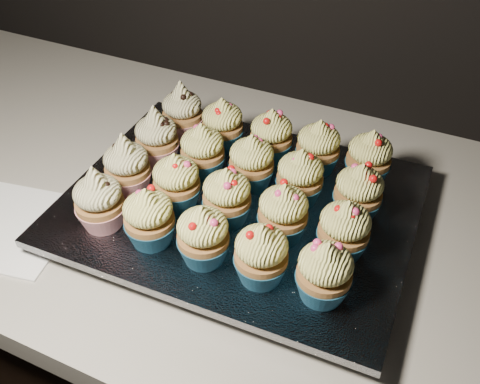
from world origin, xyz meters
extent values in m
cube|color=black|center=(0.00, 1.70, 0.43)|extent=(2.40, 0.60, 0.86)
cube|color=beige|center=(0.00, 1.70, 0.88)|extent=(2.44, 0.64, 0.04)
cube|color=white|center=(-0.07, 1.52, 0.90)|extent=(0.18, 0.18, 0.00)
cube|color=black|center=(0.21, 1.66, 0.91)|extent=(0.43, 0.34, 0.02)
cube|color=silver|center=(0.21, 1.66, 0.93)|extent=(0.47, 0.37, 0.01)
cone|color=maroon|center=(0.06, 1.55, 0.95)|extent=(0.06, 0.06, 0.03)
ellipsoid|color=beige|center=(0.06, 1.55, 0.99)|extent=(0.06, 0.06, 0.04)
cone|color=beige|center=(0.06, 1.55, 1.02)|extent=(0.03, 0.03, 0.03)
cone|color=navy|center=(0.14, 1.55, 0.95)|extent=(0.06, 0.06, 0.03)
ellipsoid|color=#FFF880|center=(0.14, 1.55, 0.99)|extent=(0.06, 0.06, 0.04)
cone|color=#FFF880|center=(0.14, 1.55, 1.01)|extent=(0.03, 0.03, 0.02)
cone|color=navy|center=(0.21, 1.55, 0.95)|extent=(0.06, 0.06, 0.03)
ellipsoid|color=#FFF880|center=(0.21, 1.55, 0.99)|extent=(0.06, 0.06, 0.04)
cone|color=#FFF880|center=(0.21, 1.55, 1.01)|extent=(0.03, 0.03, 0.02)
cone|color=navy|center=(0.28, 1.55, 0.95)|extent=(0.06, 0.06, 0.03)
ellipsoid|color=#FFF880|center=(0.28, 1.55, 0.99)|extent=(0.06, 0.06, 0.04)
cone|color=#FFF880|center=(0.28, 1.55, 1.01)|extent=(0.03, 0.03, 0.02)
cone|color=navy|center=(0.36, 1.56, 0.95)|extent=(0.06, 0.06, 0.03)
ellipsoid|color=#FFF880|center=(0.36, 1.56, 0.99)|extent=(0.06, 0.06, 0.04)
cone|color=#FFF880|center=(0.36, 1.56, 1.01)|extent=(0.03, 0.03, 0.02)
cone|color=maroon|center=(0.06, 1.62, 0.95)|extent=(0.06, 0.06, 0.03)
ellipsoid|color=beige|center=(0.06, 1.62, 0.99)|extent=(0.06, 0.06, 0.04)
cone|color=beige|center=(0.06, 1.62, 1.02)|extent=(0.03, 0.03, 0.03)
cone|color=navy|center=(0.13, 1.63, 0.95)|extent=(0.06, 0.06, 0.03)
ellipsoid|color=#FFF880|center=(0.13, 1.63, 0.99)|extent=(0.06, 0.06, 0.04)
cone|color=#FFF880|center=(0.13, 1.63, 1.01)|extent=(0.03, 0.03, 0.02)
cone|color=navy|center=(0.21, 1.63, 0.95)|extent=(0.06, 0.06, 0.03)
ellipsoid|color=#FFF880|center=(0.21, 1.63, 0.99)|extent=(0.06, 0.06, 0.04)
cone|color=#FFF880|center=(0.21, 1.63, 1.01)|extent=(0.03, 0.03, 0.02)
cone|color=navy|center=(0.28, 1.63, 0.95)|extent=(0.06, 0.06, 0.03)
ellipsoid|color=#FFF880|center=(0.28, 1.63, 0.99)|extent=(0.06, 0.06, 0.04)
cone|color=#FFF880|center=(0.28, 1.63, 1.01)|extent=(0.03, 0.03, 0.02)
cone|color=navy|center=(0.36, 1.63, 0.95)|extent=(0.06, 0.06, 0.03)
ellipsoid|color=#FFF880|center=(0.36, 1.63, 0.99)|extent=(0.06, 0.06, 0.04)
cone|color=#FFF880|center=(0.36, 1.63, 1.01)|extent=(0.03, 0.03, 0.02)
cone|color=maroon|center=(0.06, 1.70, 0.95)|extent=(0.06, 0.06, 0.03)
ellipsoid|color=beige|center=(0.06, 1.70, 0.99)|extent=(0.06, 0.06, 0.04)
cone|color=beige|center=(0.06, 1.70, 1.02)|extent=(0.03, 0.03, 0.03)
cone|color=navy|center=(0.13, 1.70, 0.95)|extent=(0.06, 0.06, 0.03)
ellipsoid|color=#FFF880|center=(0.13, 1.70, 0.99)|extent=(0.06, 0.06, 0.04)
cone|color=#FFF880|center=(0.13, 1.70, 1.01)|extent=(0.03, 0.03, 0.02)
cone|color=navy|center=(0.20, 1.70, 0.95)|extent=(0.06, 0.06, 0.03)
ellipsoid|color=#FFF880|center=(0.20, 1.70, 0.99)|extent=(0.06, 0.06, 0.04)
cone|color=#FFF880|center=(0.20, 1.70, 1.01)|extent=(0.03, 0.03, 0.02)
cone|color=navy|center=(0.28, 1.70, 0.95)|extent=(0.06, 0.06, 0.03)
ellipsoid|color=#FFF880|center=(0.28, 1.70, 0.99)|extent=(0.06, 0.06, 0.04)
cone|color=#FFF880|center=(0.28, 1.70, 1.01)|extent=(0.03, 0.03, 0.02)
cone|color=navy|center=(0.35, 1.70, 0.95)|extent=(0.06, 0.06, 0.03)
ellipsoid|color=#FFF880|center=(0.35, 1.70, 0.99)|extent=(0.06, 0.06, 0.04)
cone|color=#FFF880|center=(0.35, 1.70, 1.01)|extent=(0.03, 0.03, 0.02)
cone|color=maroon|center=(0.06, 1.77, 0.95)|extent=(0.06, 0.06, 0.03)
ellipsoid|color=beige|center=(0.06, 1.77, 0.99)|extent=(0.06, 0.06, 0.04)
cone|color=beige|center=(0.06, 1.77, 1.02)|extent=(0.03, 0.03, 0.03)
cone|color=navy|center=(0.13, 1.77, 0.95)|extent=(0.06, 0.06, 0.03)
ellipsoid|color=#FFF880|center=(0.13, 1.77, 0.99)|extent=(0.06, 0.06, 0.04)
cone|color=#FFF880|center=(0.13, 1.77, 1.01)|extent=(0.03, 0.03, 0.02)
cone|color=navy|center=(0.21, 1.77, 0.95)|extent=(0.06, 0.06, 0.03)
ellipsoid|color=#FFF880|center=(0.21, 1.77, 0.99)|extent=(0.06, 0.06, 0.04)
cone|color=#FFF880|center=(0.21, 1.77, 1.01)|extent=(0.03, 0.03, 0.02)
cone|color=navy|center=(0.28, 1.77, 0.95)|extent=(0.06, 0.06, 0.03)
ellipsoid|color=#FFF880|center=(0.28, 1.77, 0.99)|extent=(0.06, 0.06, 0.04)
cone|color=#FFF880|center=(0.28, 1.77, 1.01)|extent=(0.03, 0.03, 0.02)
cone|color=navy|center=(0.35, 1.78, 0.95)|extent=(0.06, 0.06, 0.03)
ellipsoid|color=#FFF880|center=(0.35, 1.78, 0.99)|extent=(0.06, 0.06, 0.04)
cone|color=#FFF880|center=(0.35, 1.78, 1.01)|extent=(0.03, 0.03, 0.02)
camera|label=1|loc=(0.43, 1.17, 1.42)|focal=40.00mm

